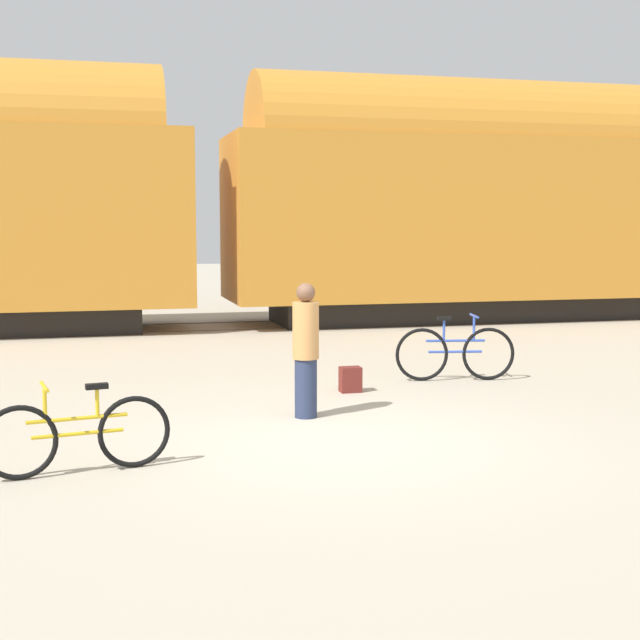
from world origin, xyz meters
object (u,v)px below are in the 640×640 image
(bicycle_yellow, at_px, (78,435))
(bicycle_blue, at_px, (455,353))
(freight_train, at_px, (209,192))
(backpack, at_px, (350,379))
(person_in_tan, at_px, (306,350))

(bicycle_yellow, distance_m, bicycle_blue, 6.32)
(freight_train, height_order, backpack, freight_train)
(bicycle_yellow, height_order, backpack, bicycle_yellow)
(person_in_tan, bearing_deg, backpack, -166.76)
(person_in_tan, xyz_separation_m, backpack, (0.94, 1.37, -0.63))
(person_in_tan, bearing_deg, freight_train, -132.71)
(bicycle_blue, bearing_deg, person_in_tan, -145.22)
(bicycle_yellow, xyz_separation_m, backpack, (3.48, 3.14, -0.19))
(bicycle_blue, distance_m, backpack, 1.79)
(bicycle_blue, relative_size, person_in_tan, 1.09)
(freight_train, relative_size, person_in_tan, 35.69)
(person_in_tan, bearing_deg, bicycle_yellow, -7.30)
(backpack, bearing_deg, person_in_tan, -124.52)
(freight_train, height_order, bicycle_yellow, freight_train)
(freight_train, bearing_deg, person_in_tan, -90.47)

